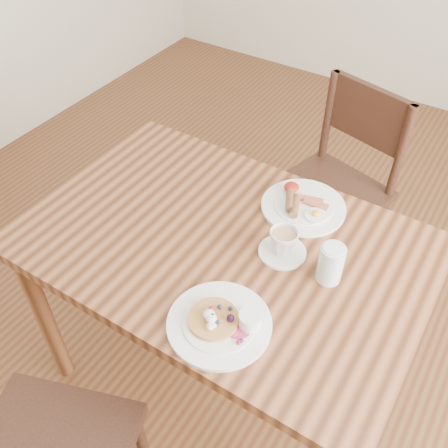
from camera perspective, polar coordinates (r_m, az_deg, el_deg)
name	(u,v)px	position (r m, az deg, el deg)	size (l,w,h in m)	color
ground	(224,370)	(2.10, 0.00, -16.35)	(5.00, 5.00, 0.00)	#512B17
dining_table	(224,263)	(1.57, 0.00, -4.45)	(1.20, 0.80, 0.75)	brown
chair_far	(337,181)	(2.16, 12.76, 4.79)	(0.51, 0.51, 0.88)	#3C2116
pancake_plate	(222,322)	(1.29, -0.27, -11.16)	(0.27, 0.27, 0.06)	white
breakfast_plate	(302,205)	(1.61, 8.93, 2.14)	(0.27, 0.27, 0.04)	white
teacup_saucer	(283,244)	(1.44, 6.78, -2.24)	(0.14, 0.14, 0.09)	white
water_glass	(331,264)	(1.38, 12.10, -4.46)	(0.07, 0.07, 0.12)	silver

